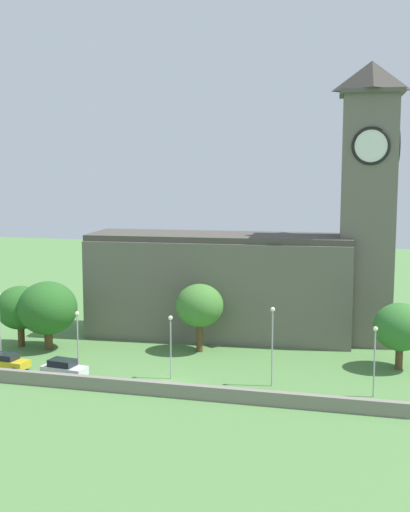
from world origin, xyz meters
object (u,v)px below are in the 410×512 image
car_yellow (6,361)px  church (255,266)px  streetlamp_central (171,336)px  tree_churchyard (48,308)px  tree_riverside_east (20,308)px  tree_by_tower (400,327)px  streetlamp_east_end (375,350)px  streetlamp_east_mid (272,334)px  car_white (64,369)px  tree_riverside_west (200,306)px  streetlamp_west_mid (77,330)px

car_yellow → church: bearing=40.9°
streetlamp_central → tree_churchyard: size_ratio=0.81×
tree_riverside_east → tree_by_tower: 42.31m
streetlamp_east_end → tree_riverside_east: (-39.79, 7.72, 0.11)m
church → streetlamp_east_mid: (4.93, -17.86, -3.76)m
car_white → tree_riverside_east: tree_riverside_east is taller
streetlamp_central → tree_riverside_east: (-20.40, 7.18, 0.24)m
tree_riverside_east → tree_riverside_west: tree_riverside_west is taller
streetlamp_east_end → tree_riverside_east: 40.53m
streetlamp_central → church: bearing=74.4°
church → tree_riverside_west: church is taller
car_white → tree_riverside_west: tree_riverside_west is taller
car_yellow → tree_riverside_east: 9.75m
streetlamp_east_end → tree_by_tower: tree_by_tower is taller
car_white → streetlamp_east_end: streetlamp_east_end is taller
car_white → streetlamp_west_mid: streetlamp_west_mid is taller
streetlamp_west_mid → streetlamp_east_end: bearing=-1.3°
car_white → tree_by_tower: tree_by_tower is taller
streetlamp_east_end → tree_churchyard: (-36.10, 7.31, 0.36)m
streetlamp_central → tree_churchyard: (-16.71, 6.77, 0.49)m
streetlamp_west_mid → tree_riverside_east: bearing=146.0°
tree_churchyard → streetlamp_central: bearing=-22.1°
church → tree_by_tower: 19.70m
streetlamp_east_mid → tree_by_tower: size_ratio=1.11×
car_yellow → car_white: size_ratio=1.05×
car_yellow → streetlamp_east_end: 36.90m
streetlamp_central → tree_riverside_east: size_ratio=0.90×
tree_churchyard → tree_by_tower: tree_churchyard is taller
streetlamp_east_mid → tree_riverside_west: bearing=134.5°
car_yellow → car_white: bearing=-8.6°
car_yellow → tree_churchyard: (0.62, 8.06, 3.95)m
church → streetlamp_west_mid: bearing=-129.9°
church → car_white: church is taller
car_yellow → tree_by_tower: (39.21, 10.13, 3.59)m
car_white → streetlamp_central: size_ratio=0.73×
car_yellow → streetlamp_west_mid: size_ratio=0.79×
tree_riverside_east → tree_riverside_west: bearing=8.1°
tree_churchyard → tree_riverside_west: tree_churchyard is taller
car_yellow → tree_by_tower: tree_by_tower is taller
streetlamp_east_end → tree_riverside_west: size_ratio=0.85×
church → tree_by_tower: size_ratio=5.37×
car_white → tree_by_tower: (32.23, 11.17, 3.50)m
car_yellow → tree_riverside_east: bearing=109.9°
streetlamp_central → tree_churchyard: bearing=157.9°
tree_churchyard → tree_riverside_west: bearing=11.2°
streetlamp_east_end → tree_riverside_west: tree_riverside_west is taller
streetlamp_east_mid → tree_by_tower: (11.90, 8.60, -0.63)m
tree_churchyard → church: bearing=27.5°
tree_riverside_west → tree_by_tower: tree_riverside_west is taller
streetlamp_east_end → streetlamp_central: bearing=178.4°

